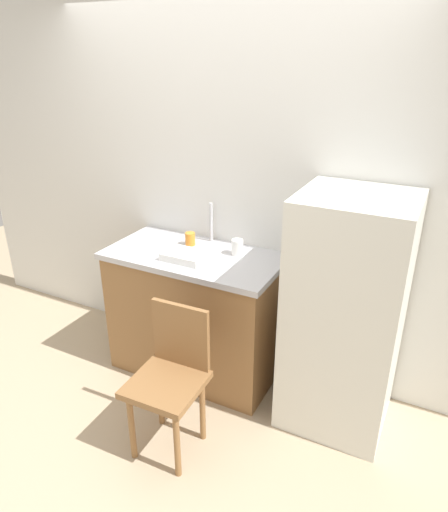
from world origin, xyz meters
name	(u,v)px	position (x,y,z in m)	size (l,w,h in m)	color
ground_plane	(155,425)	(0.00, 0.00, 0.00)	(8.00, 8.00, 0.00)	tan
back_wall	(226,190)	(0.00, 1.00, 1.30)	(4.80, 0.10, 2.60)	silver
cabinet_base	(196,315)	(-0.06, 0.65, 0.45)	(1.17, 0.60, 0.90)	olive
countertop	(195,256)	(-0.06, 0.65, 0.92)	(1.21, 0.64, 0.04)	#B7B7BC
faucet	(211,222)	(-0.07, 0.90, 1.08)	(0.02, 0.02, 0.28)	#B7B7BC
refrigerator	(345,315)	(0.99, 0.64, 0.75)	(0.64, 0.62, 1.49)	silver
chair	(171,374)	(0.18, -0.05, 0.50)	(0.41, 0.41, 0.89)	olive
dish_tray	(185,256)	(-0.06, 0.54, 0.96)	(0.28, 0.20, 0.05)	white
cup_orange	(190,239)	(-0.16, 0.76, 0.98)	(0.07, 0.07, 0.09)	orange
cup_white	(237,247)	(0.21, 0.76, 0.99)	(0.08, 0.08, 0.11)	white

